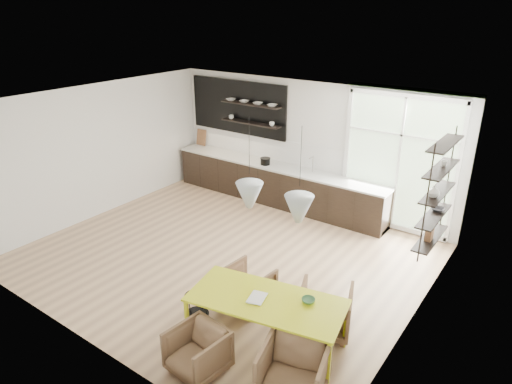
# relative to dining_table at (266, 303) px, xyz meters

# --- Properties ---
(room) EXTENTS (7.02, 6.01, 2.91)m
(room) POSITION_rel_dining_table_xyz_m (-1.45, 2.69, 0.75)
(room) COLOR tan
(room) RESTS_ON ground
(kitchen_run) EXTENTS (5.54, 0.69, 2.75)m
(kitchen_run) POSITION_rel_dining_table_xyz_m (-2.72, 4.28, -0.12)
(kitchen_run) COLOR black
(kitchen_run) RESTS_ON ground
(right_shelving) EXTENTS (0.26, 1.22, 1.90)m
(right_shelving) POSITION_rel_dining_table_xyz_m (1.33, 2.76, 0.94)
(right_shelving) COLOR black
(right_shelving) RESTS_ON ground
(dining_table) EXTENTS (2.25, 1.34, 0.77)m
(dining_table) POSITION_rel_dining_table_xyz_m (0.00, 0.00, 0.00)
(dining_table) COLOR #C1C716
(dining_table) RESTS_ON ground
(armchair_back_left) EXTENTS (0.76, 0.78, 0.66)m
(armchair_back_left) POSITION_rel_dining_table_xyz_m (-0.77, 0.60, -0.39)
(armchair_back_left) COLOR brown
(armchair_back_left) RESTS_ON ground
(armchair_back_right) EXTENTS (0.96, 0.97, 0.69)m
(armchair_back_right) POSITION_rel_dining_table_xyz_m (0.50, 0.79, -0.37)
(armchair_back_right) COLOR brown
(armchair_back_right) RESTS_ON ground
(armchair_front_left) EXTENTS (0.74, 0.76, 0.63)m
(armchair_front_left) POSITION_rel_dining_table_xyz_m (-0.44, -0.91, -0.40)
(armchair_front_left) COLOR brown
(armchair_front_left) RESTS_ON ground
(armchair_front_right) EXTENTS (0.95, 0.97, 0.72)m
(armchair_front_right) POSITION_rel_dining_table_xyz_m (0.76, -0.53, -0.35)
(armchair_front_right) COLOR brown
(armchair_front_right) RESTS_ON ground
(wire_stool) EXTENTS (0.36, 0.36, 0.46)m
(wire_stool) POSITION_rel_dining_table_xyz_m (-1.14, -0.17, -0.42)
(wire_stool) COLOR black
(wire_stool) RESTS_ON ground
(table_book) EXTENTS (0.28, 0.34, 0.03)m
(table_book) POSITION_rel_dining_table_xyz_m (-0.22, -0.09, 0.07)
(table_book) COLOR white
(table_book) RESTS_ON dining_table
(table_bowl) EXTENTS (0.22, 0.22, 0.06)m
(table_bowl) POSITION_rel_dining_table_xyz_m (0.49, 0.27, 0.08)
(table_bowl) COLOR #44774D
(table_bowl) RESTS_ON dining_table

